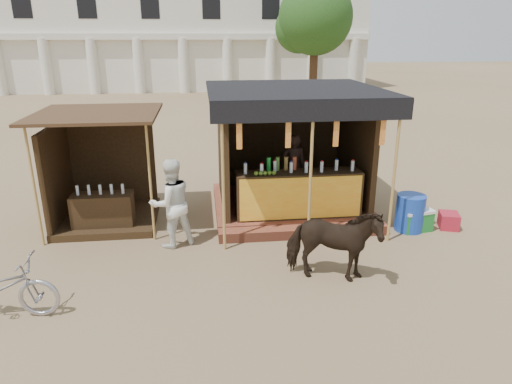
{
  "coord_description": "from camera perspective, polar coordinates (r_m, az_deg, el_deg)",
  "views": [
    {
      "loc": [
        -0.94,
        -6.24,
        3.83
      ],
      "look_at": [
        0.0,
        1.6,
        1.1
      ],
      "focal_mm": 32.0,
      "sensor_mm": 36.0,
      "label": 1
    }
  ],
  "objects": [
    {
      "name": "secondary_stall",
      "position": [
        10.18,
        -19.17,
        0.97
      ],
      "size": [
        2.4,
        2.4,
        2.38
      ],
      "color": "#352413",
      "rests_on": "ground"
    },
    {
      "name": "tree",
      "position": [
        29.18,
        6.96,
        20.54
      ],
      "size": [
        4.5,
        4.4,
        7.0
      ],
      "color": "#382314",
      "rests_on": "ground"
    },
    {
      "name": "red_crate",
      "position": [
        10.33,
        22.95,
        -3.3
      ],
      "size": [
        0.49,
        0.52,
        0.33
      ],
      "primitive_type": "cube",
      "rotation": [
        0.0,
        0.0,
        -0.32
      ],
      "color": "maroon",
      "rests_on": "ground"
    },
    {
      "name": "cooler",
      "position": [
        9.95,
        19.26,
        -3.25
      ],
      "size": [
        0.71,
        0.55,
        0.46
      ],
      "color": "#1A782B",
      "rests_on": "ground"
    },
    {
      "name": "blue_barrel",
      "position": [
        9.86,
        18.69,
        -2.47
      ],
      "size": [
        0.66,
        0.66,
        0.76
      ],
      "primitive_type": "cylinder",
      "rotation": [
        0.0,
        0.0,
        0.15
      ],
      "color": "#163CA9",
      "rests_on": "ground"
    },
    {
      "name": "main_stall",
      "position": [
        10.18,
        4.44,
        3.01
      ],
      "size": [
        3.6,
        3.61,
        2.78
      ],
      "color": "brown",
      "rests_on": "ground"
    },
    {
      "name": "cow",
      "position": [
        7.47,
        9.57,
        -6.5
      ],
      "size": [
        1.65,
        1.1,
        1.28
      ],
      "primitive_type": "imported",
      "rotation": [
        0.0,
        0.0,
        1.28
      ],
      "color": "black",
      "rests_on": "ground"
    },
    {
      "name": "ground",
      "position": [
        7.38,
        1.52,
        -12.2
      ],
      "size": [
        120.0,
        120.0,
        0.0
      ],
      "primitive_type": "plane",
      "color": "#846B4C",
      "rests_on": "ground"
    },
    {
      "name": "background_building",
      "position": [
        36.2,
        -9.04,
        19.11
      ],
      "size": [
        26.0,
        7.45,
        8.18
      ],
      "color": "silver",
      "rests_on": "ground"
    },
    {
      "name": "bystander",
      "position": [
        8.65,
        -10.55,
        -1.39
      ],
      "size": [
        1.02,
        0.92,
        1.71
      ],
      "primitive_type": "imported",
      "rotation": [
        0.0,
        0.0,
        3.56
      ],
      "color": "white",
      "rests_on": "ground"
    }
  ]
}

